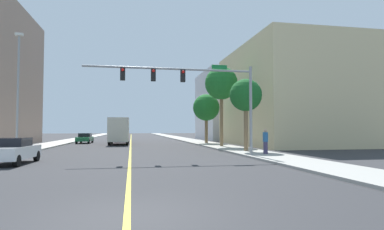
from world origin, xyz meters
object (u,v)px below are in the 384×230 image
object	(u,v)px
traffic_signal_mast	(196,86)
palm_mid	(221,84)
car_red	(121,137)
car_green	(85,138)
palm_near	(246,96)
palm_far	(206,108)
pedestrian	(265,141)
delivery_truck	(119,131)
car_white	(12,151)
street_lamp	(18,87)

from	to	relation	value
traffic_signal_mast	palm_mid	distance (m)	12.92
car_red	car_green	bearing A→B (deg)	-137.68
palm_near	palm_far	size ratio (longest dim) A/B	0.95
car_red	pedestrian	bearing A→B (deg)	-66.60
delivery_truck	pedestrian	size ratio (longest dim) A/B	3.94
palm_far	car_red	size ratio (longest dim) A/B	1.47
car_green	palm_near	bearing A→B (deg)	129.03
car_white	delivery_truck	world-z (taller)	delivery_truck
traffic_signal_mast	pedestrian	bearing A→B (deg)	9.10
palm_mid	palm_far	distance (m)	7.76
car_red	car_white	world-z (taller)	car_white
street_lamp	palm_far	xyz separation A→B (m)	(18.09, 14.20, -0.45)
traffic_signal_mast	palm_near	bearing A→B (deg)	39.07
palm_far	pedestrian	size ratio (longest dim) A/B	3.48
palm_near	palm_mid	size ratio (longest dim) A/B	0.71
street_lamp	car_green	distance (m)	20.36
palm_mid	car_red	bearing A→B (deg)	122.86
car_red	delivery_truck	distance (m)	8.91
palm_far	pedestrian	xyz separation A→B (m)	(0.14, -18.28, -3.65)
traffic_signal_mast	car_white	distance (m)	11.74
palm_far	car_white	world-z (taller)	palm_far
car_white	pedestrian	xyz separation A→B (m)	(16.29, 2.54, 0.31)
delivery_truck	car_green	bearing A→B (deg)	135.39
street_lamp	palm_far	world-z (taller)	street_lamp
street_lamp	palm_mid	distance (m)	19.28
delivery_truck	palm_far	bearing A→B (deg)	-3.61
delivery_truck	car_white	bearing A→B (deg)	-102.71
traffic_signal_mast	pedestrian	size ratio (longest dim) A/B	6.31
palm_near	car_white	distance (m)	17.53
car_white	palm_far	bearing A→B (deg)	-125.50
car_green	delivery_truck	distance (m)	6.80
car_green	car_white	size ratio (longest dim) A/B	1.06
traffic_signal_mast	street_lamp	world-z (taller)	street_lamp
palm_mid	palm_far	world-z (taller)	palm_mid
delivery_truck	palm_near	bearing A→B (deg)	-54.66
traffic_signal_mast	car_red	world-z (taller)	traffic_signal_mast
car_green	delivery_truck	world-z (taller)	delivery_truck
car_green	car_red	bearing A→B (deg)	-137.56
palm_near	delivery_truck	xyz separation A→B (m)	(-10.99, 15.73, -3.01)
palm_far	car_green	bearing A→B (deg)	160.75
palm_near	pedestrian	world-z (taller)	palm_near
palm_mid	car_red	distance (m)	21.26
pedestrian	palm_mid	bearing A→B (deg)	-16.80
traffic_signal_mast	delivery_truck	distance (m)	21.00
car_white	car_red	bearing A→B (deg)	-97.03
traffic_signal_mast	delivery_truck	xyz separation A→B (m)	(-5.81, 19.93, -3.18)
car_white	pedestrian	size ratio (longest dim) A/B	2.32
palm_near	palm_mid	world-z (taller)	palm_mid
palm_far	car_white	bearing A→B (deg)	-127.79
traffic_signal_mast	palm_near	xyz separation A→B (m)	(5.17, 4.20, -0.17)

